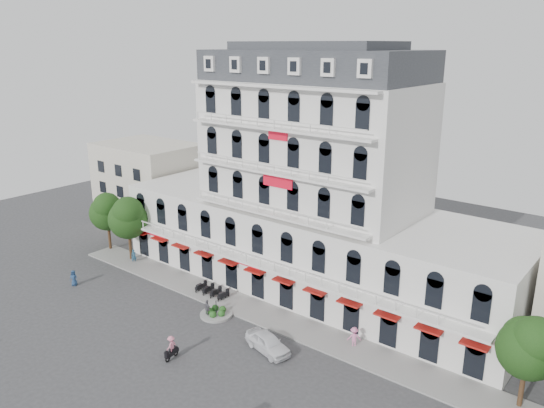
{
  "coord_description": "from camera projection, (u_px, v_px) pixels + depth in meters",
  "views": [
    {
      "loc": [
        30.33,
        -27.02,
        25.55
      ],
      "look_at": [
        0.81,
        10.0,
        11.22
      ],
      "focal_mm": 35.0,
      "sensor_mm": 36.0,
      "label": 1
    }
  ],
  "objects": [
    {
      "name": "traffic_island",
      "position": [
        216.0,
        313.0,
        51.93
      ],
      "size": [
        3.2,
        3.2,
        1.6
      ],
      "color": "gray",
      "rests_on": "ground"
    },
    {
      "name": "tree_west_inner",
      "position": [
        128.0,
        216.0,
        63.67
      ],
      "size": [
        4.76,
        4.76,
        8.25
      ],
      "color": "#382314",
      "rests_on": "ground"
    },
    {
      "name": "pedestrian_far",
      "position": [
        134.0,
        256.0,
        64.27
      ],
      "size": [
        0.65,
        0.74,
        1.71
      ],
      "primitive_type": "imported",
      "rotation": [
        0.0,
        0.0,
        1.1
      ],
      "color": "#265374",
      "rests_on": "ground"
    },
    {
      "name": "pedestrian_left",
      "position": [
        74.0,
        278.0,
        58.2
      ],
      "size": [
        1.04,
        0.96,
        1.79
      ],
      "primitive_type": "imported",
      "rotation": [
        0.0,
        0.0,
        0.59
      ],
      "color": "navy",
      "rests_on": "ground"
    },
    {
      "name": "pedestrian_right",
      "position": [
        354.0,
        337.0,
        46.34
      ],
      "size": [
        1.4,
        1.31,
        1.9
      ],
      "primitive_type": "imported",
      "rotation": [
        0.0,
        0.0,
        3.8
      ],
      "color": "pink",
      "rests_on": "ground"
    },
    {
      "name": "tree_east_inner",
      "position": [
        529.0,
        345.0,
        37.33
      ],
      "size": [
        4.4,
        4.37,
        7.57
      ],
      "color": "#382314",
      "rests_on": "ground"
    },
    {
      "name": "rider_center",
      "position": [
        171.0,
        347.0,
        44.57
      ],
      "size": [
        0.79,
        1.7,
        2.13
      ],
      "rotation": [
        0.0,
        0.0,
        4.88
      ],
      "color": "black",
      "rests_on": "ground"
    },
    {
      "name": "flank_building_west",
      "position": [
        149.0,
        184.0,
        76.85
      ],
      "size": [
        14.0,
        10.0,
        12.0
      ],
      "primitive_type": "cube",
      "color": "beige",
      "rests_on": "ground"
    },
    {
      "name": "sidewalk",
      "position": [
        259.0,
        312.0,
        52.43
      ],
      "size": [
        53.0,
        4.0,
        0.16
      ],
      "primitive_type": "cube",
      "color": "gray",
      "rests_on": "ground"
    },
    {
      "name": "pedestrian_mid",
      "position": [
        207.0,
        308.0,
        51.52
      ],
      "size": [
        1.12,
        0.72,
        1.77
      ],
      "primitive_type": "imported",
      "rotation": [
        0.0,
        0.0,
        2.84
      ],
      "color": "#5E5B63",
      "rests_on": "ground"
    },
    {
      "name": "main_building",
      "position": [
        313.0,
        197.0,
        56.3
      ],
      "size": [
        45.0,
        15.0,
        25.8
      ],
      "color": "silver",
      "rests_on": "ground"
    },
    {
      "name": "parked_scooter_row",
      "position": [
        212.0,
        296.0,
        56.09
      ],
      "size": [
        4.4,
        1.8,
        1.1
      ],
      "primitive_type": null,
      "color": "black",
      "rests_on": "ground"
    },
    {
      "name": "parked_car",
      "position": [
        268.0,
        343.0,
        45.78
      ],
      "size": [
        5.07,
        2.98,
        1.62
      ],
      "primitive_type": "imported",
      "rotation": [
        0.0,
        0.0,
        1.33
      ],
      "color": "white",
      "rests_on": "ground"
    },
    {
      "name": "tree_west_outer",
      "position": [
        107.0,
        210.0,
        67.12
      ],
      "size": [
        4.5,
        4.48,
        7.76
      ],
      "color": "#382314",
      "rests_on": "ground"
    },
    {
      "name": "ground",
      "position": [
        193.0,
        353.0,
        45.72
      ],
      "size": [
        120.0,
        120.0,
        0.0
      ],
      "primitive_type": "plane",
      "color": "#38383A",
      "rests_on": "ground"
    }
  ]
}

